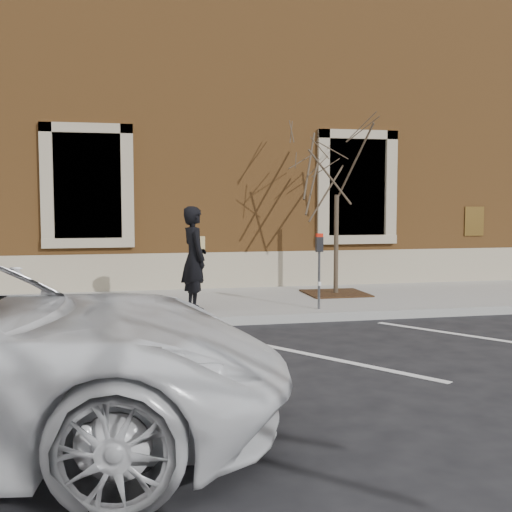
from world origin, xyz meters
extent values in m
plane|color=#28282B|center=(0.00, 0.00, 0.00)|extent=(120.00, 120.00, 0.00)
cube|color=#9F9C95|center=(0.00, 1.75, 0.07)|extent=(40.00, 3.50, 0.15)
cube|color=#9E9E99|center=(0.00, -0.05, 0.07)|extent=(40.00, 0.12, 0.15)
cube|color=brown|center=(0.00, 7.75, 4.00)|extent=(40.00, 8.50, 8.00)
cube|color=tan|center=(0.00, 3.53, 0.55)|extent=(40.00, 0.06, 0.80)
cube|color=black|center=(-3.00, 3.65, 2.40)|extent=(1.40, 0.30, 2.20)
cube|color=tan|center=(-3.00, 3.48, 1.20)|extent=(1.90, 0.20, 0.20)
cube|color=black|center=(3.00, 3.65, 2.40)|extent=(1.40, 0.30, 2.20)
cube|color=tan|center=(3.00, 3.48, 1.20)|extent=(1.90, 0.20, 0.20)
imported|color=black|center=(-1.08, 0.76, 1.07)|extent=(0.57, 0.74, 1.83)
cylinder|color=#595B60|center=(1.10, 0.35, 0.66)|extent=(0.05, 0.05, 1.02)
cube|color=black|center=(1.10, 0.35, 1.31)|extent=(0.12, 0.09, 0.27)
cube|color=red|center=(1.10, 0.35, 1.47)|extent=(0.11, 0.09, 0.06)
cube|color=white|center=(1.10, 0.30, 0.61)|extent=(0.05, 0.00, 0.07)
cube|color=#3E2B14|center=(2.02, 2.08, 0.17)|extent=(1.23, 1.23, 0.03)
cylinder|color=#493E2C|center=(2.02, 2.08, 1.18)|extent=(0.09, 0.09, 2.06)
camera|label=1|loc=(-2.40, -10.49, 2.04)|focal=45.00mm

